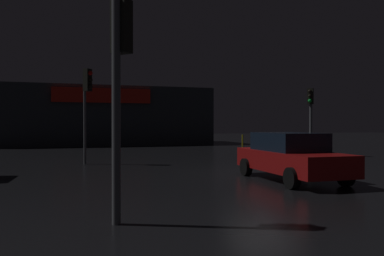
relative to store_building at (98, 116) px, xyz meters
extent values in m
plane|color=black|center=(3.67, -24.15, -2.51)|extent=(120.00, 120.00, 0.00)
cube|color=#33383D|center=(0.00, 0.01, 0.00)|extent=(19.26, 8.36, 5.00)
cube|color=red|center=(0.00, -4.32, 1.61)|extent=(7.77, 0.24, 1.17)
cylinder|color=#595B60|center=(-2.18, -18.48, -0.38)|extent=(0.12, 0.12, 4.26)
cube|color=black|center=(-2.07, -18.58, 1.26)|extent=(0.41, 0.41, 1.00)
sphere|color=red|center=(-1.96, -18.70, 1.56)|extent=(0.20, 0.20, 0.20)
sphere|color=black|center=(-1.96, -18.70, 1.26)|extent=(0.20, 0.20, 0.20)
sphere|color=black|center=(-1.96, -18.70, 0.96)|extent=(0.20, 0.20, 0.20)
cylinder|color=#595B60|center=(-2.30, -29.83, -0.49)|extent=(0.16, 0.16, 4.03)
cube|color=black|center=(-2.18, -29.72, 1.04)|extent=(0.41, 0.41, 0.96)
sphere|color=black|center=(-2.07, -29.61, 1.33)|extent=(0.20, 0.20, 0.20)
sphere|color=orange|center=(-2.07, -29.61, 1.04)|extent=(0.20, 0.20, 0.20)
sphere|color=black|center=(-2.07, -29.61, 0.75)|extent=(0.20, 0.20, 0.20)
cylinder|color=#595B60|center=(10.26, -17.63, -0.60)|extent=(0.16, 0.16, 3.81)
cube|color=black|center=(10.15, -17.74, 0.86)|extent=(0.41, 0.41, 0.89)
sphere|color=black|center=(10.03, -17.85, 1.13)|extent=(0.20, 0.20, 0.20)
sphere|color=black|center=(10.03, -17.85, 0.86)|extent=(0.20, 0.20, 0.20)
sphere|color=#19D13F|center=(10.03, -17.85, 0.60)|extent=(0.20, 0.20, 0.20)
cube|color=#A51414|center=(3.73, -25.95, -1.89)|extent=(1.88, 4.64, 0.64)
cube|color=black|center=(3.73, -25.79, -1.28)|extent=(1.64, 2.41, 0.58)
cylinder|color=black|center=(4.56, -27.49, -2.21)|extent=(0.24, 0.61, 0.60)
cylinder|color=black|center=(2.81, -27.44, -2.21)|extent=(0.24, 0.61, 0.60)
cylinder|color=black|center=(4.64, -24.46, -2.21)|extent=(0.24, 0.61, 0.60)
cylinder|color=black|center=(2.89, -24.41, -2.21)|extent=(0.24, 0.61, 0.60)
cylinder|color=gold|center=(6.30, -17.02, -1.89)|extent=(0.08, 0.08, 1.23)
camera|label=1|loc=(-3.25, -36.98, -0.73)|focal=37.41mm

